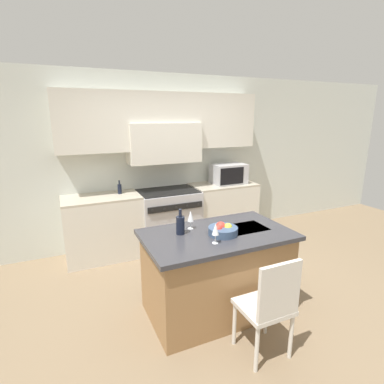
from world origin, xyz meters
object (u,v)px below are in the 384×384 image
object	(u,v)px
range_stove	(168,218)
wine_glass_far	(191,217)
wine_bottle	(180,225)
wine_glass_near	(215,230)
microwave	(228,174)
island_chair	(270,304)
oil_bottle_on_counter	(120,189)
fruit_bowl	(223,230)

from	to	relation	value
range_stove	wine_glass_far	size ratio (longest dim) A/B	4.59
wine_bottle	wine_glass_near	xyz separation A→B (m)	(0.21, -0.35, 0.04)
wine_glass_near	wine_bottle	bearing A→B (deg)	121.32
wine_bottle	wine_glass_far	size ratio (longest dim) A/B	1.29
microwave	island_chair	distance (m)	2.86
range_stove	oil_bottle_on_counter	world-z (taller)	oil_bottle_on_counter
wine_glass_far	oil_bottle_on_counter	world-z (taller)	oil_bottle_on_counter
island_chair	wine_glass_far	bearing A→B (deg)	106.68
range_stove	wine_glass_near	size ratio (longest dim) A/B	4.59
wine_glass_far	oil_bottle_on_counter	xyz separation A→B (m)	(-0.42, 1.65, -0.03)
island_chair	wine_glass_near	distance (m)	0.78
wine_bottle	fruit_bowl	size ratio (longest dim) A/B	0.88
wine_bottle	wine_glass_far	world-z (taller)	wine_bottle
island_chair	oil_bottle_on_counter	size ratio (longest dim) A/B	4.68
oil_bottle_on_counter	fruit_bowl	bearing A→B (deg)	-71.18
island_chair	oil_bottle_on_counter	world-z (taller)	oil_bottle_on_counter
oil_bottle_on_counter	wine_bottle	bearing A→B (deg)	-81.16
wine_bottle	oil_bottle_on_counter	world-z (taller)	wine_bottle
wine_glass_near	wine_glass_far	distance (m)	0.44
wine_bottle	oil_bottle_on_counter	size ratio (longest dim) A/B	1.29
oil_bottle_on_counter	microwave	bearing A→B (deg)	-1.80
microwave	wine_glass_near	size ratio (longest dim) A/B	2.75
range_stove	island_chair	world-z (taller)	island_chair
fruit_bowl	microwave	bearing A→B (deg)	57.68
microwave	oil_bottle_on_counter	world-z (taller)	microwave
range_stove	wine_bottle	distance (m)	1.80
fruit_bowl	range_stove	bearing A→B (deg)	87.74
wine_glass_near	wine_glass_far	world-z (taller)	same
range_stove	wine_glass_far	world-z (taller)	wine_glass_far
microwave	wine_bottle	size ratio (longest dim) A/B	2.12
range_stove	wine_glass_near	xyz separation A→B (m)	(-0.25, -2.00, 0.57)
range_stove	wine_bottle	size ratio (longest dim) A/B	3.54
wine_glass_far	fruit_bowl	bearing A→B (deg)	-49.10
wine_glass_far	fruit_bowl	distance (m)	0.37
wine_bottle	wine_glass_far	distance (m)	0.18
microwave	island_chair	size ratio (longest dim) A/B	0.59
microwave	fruit_bowl	world-z (taller)	microwave
fruit_bowl	oil_bottle_on_counter	xyz separation A→B (m)	(-0.65, 1.92, 0.06)
wine_glass_near	oil_bottle_on_counter	world-z (taller)	oil_bottle_on_counter
wine_bottle	fruit_bowl	world-z (taller)	wine_bottle
island_chair	wine_glass_near	world-z (taller)	wine_glass_near
range_stove	wine_glass_near	distance (m)	2.10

